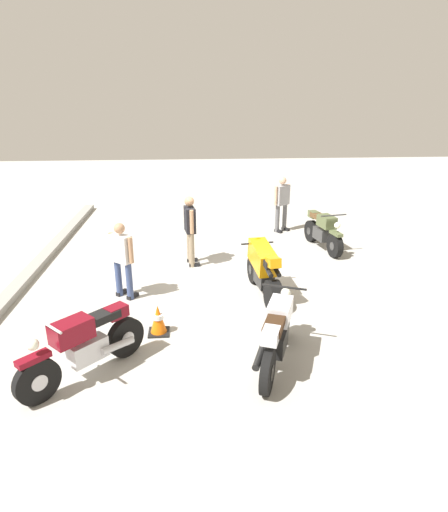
{
  "coord_description": "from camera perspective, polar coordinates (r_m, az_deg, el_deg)",
  "views": [
    {
      "loc": [
        -8.73,
        0.86,
        3.86
      ],
      "look_at": [
        -0.37,
        0.22,
        0.75
      ],
      "focal_mm": 30.23,
      "sensor_mm": 36.0,
      "label": 1
    }
  ],
  "objects": [
    {
      "name": "motorcycle_maroon_cruiser",
      "position": [
        6.6,
        -17.98,
        -11.15
      ],
      "size": [
        1.58,
        1.54,
        1.09
      ],
      "rotation": [
        0.0,
        0.0,
        2.37
      ],
      "color": "black",
      "rests_on": "ground"
    },
    {
      "name": "motorcycle_silver_cruiser",
      "position": [
        6.61,
        7.02,
        -10.14
      ],
      "size": [
        2.0,
        0.97,
        1.09
      ],
      "rotation": [
        0.0,
        0.0,
        5.92
      ],
      "color": "black",
      "rests_on": "ground"
    },
    {
      "name": "ground_plane",
      "position": [
        9.59,
        1.16,
        -3.4
      ],
      "size": [
        40.0,
        40.0,
        0.0
      ],
      "primitive_type": "plane",
      "color": "#ADAAA3"
    },
    {
      "name": "traffic_cone",
      "position": [
        7.56,
        -8.71,
        -8.32
      ],
      "size": [
        0.36,
        0.36,
        0.53
      ],
      "color": "black",
      "rests_on": "ground"
    },
    {
      "name": "curb_edge",
      "position": [
        10.23,
        -25.48,
        -3.46
      ],
      "size": [
        14.0,
        0.3,
        0.15
      ],
      "primitive_type": "cube",
      "color": "gray",
      "rests_on": "ground"
    },
    {
      "name": "person_in_white_shirt",
      "position": [
        8.76,
        -13.35,
        -0.11
      ],
      "size": [
        0.5,
        0.55,
        1.57
      ],
      "rotation": [
        0.0,
        0.0,
        5.62
      ],
      "color": "#384772",
      "rests_on": "ground"
    },
    {
      "name": "motorcycle_orange_sportbike",
      "position": [
        8.78,
        5.21,
        -1.58
      ],
      "size": [
        1.96,
        0.7,
        1.14
      ],
      "rotation": [
        0.0,
        0.0,
        0.13
      ],
      "color": "black",
      "rests_on": "ground"
    },
    {
      "name": "motorcycle_olive_vintage",
      "position": [
        11.8,
        12.96,
        3.22
      ],
      "size": [
        1.95,
        0.7,
        1.07
      ],
      "rotation": [
        0.0,
        0.0,
        3.33
      ],
      "color": "black",
      "rests_on": "ground"
    },
    {
      "name": "person_in_gray_shirt",
      "position": [
        13.08,
        7.66,
        7.26
      ],
      "size": [
        0.51,
        0.57,
        1.65
      ],
      "rotation": [
        0.0,
        0.0,
        3.78
      ],
      "color": "#59595B",
      "rests_on": "ground"
    },
    {
      "name": "person_in_black_shirt",
      "position": [
        10.28,
        -4.5,
        3.91
      ],
      "size": [
        0.66,
        0.37,
        1.68
      ],
      "rotation": [
        0.0,
        0.0,
        4.87
      ],
      "color": "gray",
      "rests_on": "ground"
    }
  ]
}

